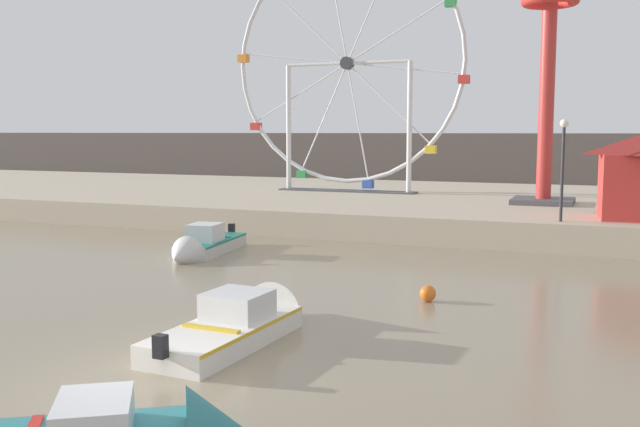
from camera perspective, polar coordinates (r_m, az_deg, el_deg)
ground_plane at (r=13.48m, az=-14.80°, el=-13.44°), size 240.00×240.00×0.00m
quay_promenade at (r=39.02m, az=10.68°, el=0.56°), size 110.00×20.83×1.14m
distant_town_skyline at (r=58.14m, az=14.60°, el=4.00°), size 140.00×3.00×4.40m
motorboat_pale_grey at (r=26.84m, az=-9.39°, el=-2.58°), size 1.95×5.34×1.54m
motorboat_white_red_stripe at (r=16.47m, az=-5.64°, el=-8.38°), size 1.83×5.55×1.58m
ferris_wheel_white_frame at (r=41.01m, az=2.18°, el=11.52°), size 13.64×1.20×13.90m
drop_tower_red_tower at (r=35.84m, az=17.66°, el=12.75°), size 2.80×2.80×16.24m
carnival_booth_red_striped at (r=30.56m, az=24.06°, el=2.79°), size 3.44×3.10×3.31m
promenade_lamp_near at (r=28.66m, az=18.70°, el=4.43°), size 0.32×0.32×3.87m
mooring_buoy_orange at (r=19.65m, az=8.54°, el=-6.29°), size 0.44×0.44×0.44m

